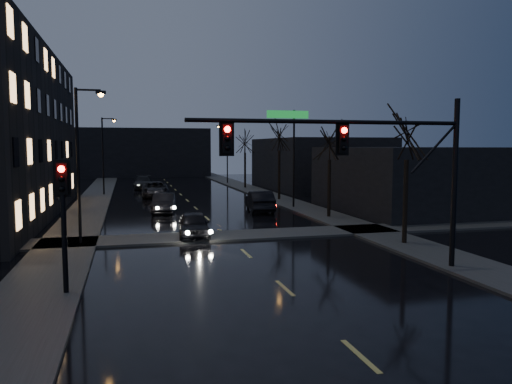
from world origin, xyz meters
TOP-DOWN VIEW (x-y plane):
  - sidewalk_left at (-8.50, 35.00)m, footprint 3.00×140.00m
  - sidewalk_right at (8.50, 35.00)m, footprint 3.00×140.00m
  - sidewalk_cross at (0.00, 18.50)m, footprint 40.00×3.00m
  - commercial_right_near at (15.50, 26.00)m, footprint 10.00×14.00m
  - commercial_right_far at (17.00, 48.00)m, footprint 12.00×18.00m
  - far_block at (-3.00, 78.00)m, footprint 22.00×10.00m
  - signal_mast at (3.85, 9.00)m, footprint 11.11×0.41m
  - signal_pole_left at (-7.50, 8.99)m, footprint 0.35×0.41m
  - tree_near at (8.40, 14.00)m, footprint 3.52×3.52m
  - tree_mid_a at (8.40, 24.00)m, footprint 3.30×3.30m
  - tree_mid_b at (8.40, 36.00)m, footprint 3.74×3.74m
  - tree_far at (8.40, 50.00)m, footprint 3.43×3.43m
  - streetlight_l_near at (-7.58, 18.00)m, footprint 1.53×0.28m
  - streetlight_l_far at (-7.58, 45.00)m, footprint 1.53×0.28m
  - streetlight_r_mid at (7.58, 30.00)m, footprint 1.53×0.28m
  - streetlight_r_far at (7.58, 58.00)m, footprint 1.53×0.28m
  - oncoming_car_a at (-1.86, 18.86)m, footprint 2.03×4.30m
  - oncoming_car_b at (-2.76, 29.73)m, footprint 2.16×4.67m
  - oncoming_car_c at (-2.75, 41.98)m, footprint 2.74×5.65m
  - oncoming_car_d at (-3.60, 52.16)m, footprint 2.45×5.46m
  - lead_car at (4.57, 28.63)m, footprint 2.26×5.09m

SIDE VIEW (x-z plane):
  - sidewalk_left at x=-8.50m, z-range 0.00..0.12m
  - sidewalk_right at x=8.50m, z-range 0.00..0.12m
  - sidewalk_cross at x=0.00m, z-range 0.00..0.12m
  - oncoming_car_a at x=-1.86m, z-range 0.00..1.42m
  - oncoming_car_b at x=-2.76m, z-range 0.00..1.48m
  - oncoming_car_c at x=-2.75m, z-range 0.00..1.55m
  - oncoming_car_d at x=-3.60m, z-range 0.00..1.56m
  - lead_car at x=4.57m, z-range 0.00..1.63m
  - commercial_right_near at x=15.50m, z-range 0.00..5.00m
  - commercial_right_far at x=17.00m, z-range 0.00..6.00m
  - signal_pole_left at x=-7.50m, z-range 0.75..5.27m
  - far_block at x=-3.00m, z-range 0.00..8.00m
  - streetlight_l_near at x=-7.58m, z-range 0.77..8.77m
  - streetlight_l_far at x=-7.58m, z-range 0.77..8.77m
  - streetlight_r_mid at x=7.58m, z-range 0.77..8.77m
  - streetlight_r_far at x=7.58m, z-range 0.77..8.77m
  - signal_mast at x=3.85m, z-range 1.37..8.37m
  - tree_mid_a at x=8.40m, z-range 2.04..9.61m
  - tree_far at x=8.40m, z-range 2.12..10.00m
  - tree_near at x=8.40m, z-range 2.18..10.26m
  - tree_mid_b at x=8.40m, z-range 2.32..10.90m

